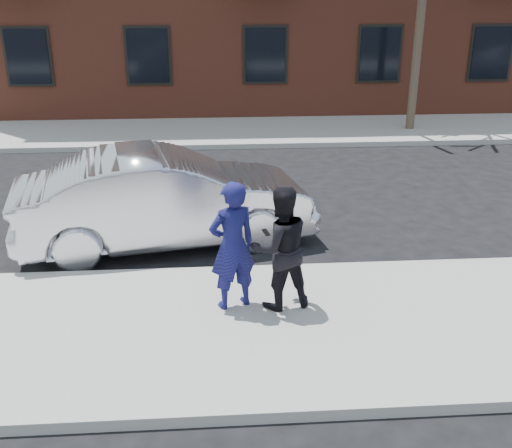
{
  "coord_description": "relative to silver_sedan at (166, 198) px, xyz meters",
  "views": [
    {
      "loc": [
        -1.62,
        -7.16,
        4.47
      ],
      "look_at": [
        -1.09,
        0.4,
        1.37
      ],
      "focal_mm": 42.0,
      "sensor_mm": 36.0,
      "label": 1
    }
  ],
  "objects": [
    {
      "name": "far_sidewalk",
      "position": [
        2.52,
        8.29,
        -0.79
      ],
      "size": [
        50.0,
        3.5,
        0.15
      ],
      "primitive_type": "cube",
      "color": "#9B9893",
      "rests_on": "ground"
    },
    {
      "name": "near_sidewalk",
      "position": [
        2.52,
        -3.21,
        -0.79
      ],
      "size": [
        50.0,
        3.5,
        0.15
      ],
      "primitive_type": "cube",
      "color": "#9B9893",
      "rests_on": "ground"
    },
    {
      "name": "man_hoodie",
      "position": [
        1.1,
        -2.62,
        0.22
      ],
      "size": [
        0.8,
        0.67,
        1.86
      ],
      "rotation": [
        0.0,
        0.0,
        3.54
      ],
      "color": "navy",
      "rests_on": "near_sidewalk"
    },
    {
      "name": "near_curb",
      "position": [
        2.52,
        -1.41,
        -0.79
      ],
      "size": [
        50.0,
        0.1,
        0.15
      ],
      "primitive_type": "cube",
      "color": "#999691",
      "rests_on": "ground"
    },
    {
      "name": "man_peacoat",
      "position": [
        1.76,
        -2.66,
        0.18
      ],
      "size": [
        1.0,
        0.86,
        1.79
      ],
      "rotation": [
        0.0,
        0.0,
        3.38
      ],
      "color": "black",
      "rests_on": "near_sidewalk"
    },
    {
      "name": "ground",
      "position": [
        2.52,
        -2.96,
        -0.86
      ],
      "size": [
        100.0,
        100.0,
        0.0
      ],
      "primitive_type": "plane",
      "color": "black",
      "rests_on": "ground"
    },
    {
      "name": "far_curb",
      "position": [
        2.52,
        6.49,
        -0.79
      ],
      "size": [
        50.0,
        0.1,
        0.15
      ],
      "primitive_type": "cube",
      "color": "#999691",
      "rests_on": "ground"
    },
    {
      "name": "silver_sedan",
      "position": [
        0.0,
        0.0,
        0.0
      ],
      "size": [
        5.48,
        2.81,
        1.72
      ],
      "primitive_type": "imported",
      "rotation": [
        0.0,
        0.0,
        1.77
      ],
      "color": "silver",
      "rests_on": "ground"
    }
  ]
}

